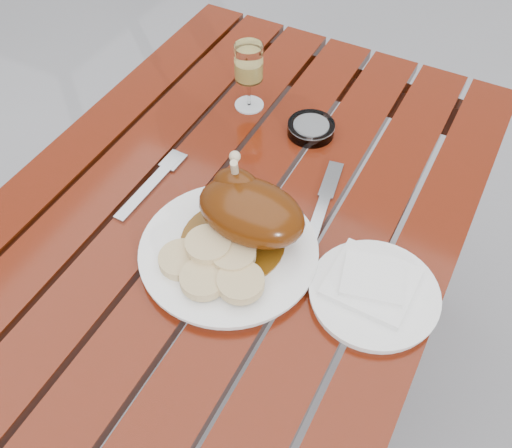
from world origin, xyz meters
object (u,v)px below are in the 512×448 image
at_px(dinner_plate, 229,252).
at_px(side_plate, 374,294).
at_px(ashtray, 311,129).
at_px(table, 233,316).
at_px(wine_glass, 249,77).

distance_m(dinner_plate, side_plate, 0.25).
distance_m(dinner_plate, ashtray, 0.35).
bearing_deg(dinner_plate, table, 121.61).
xyz_separation_m(dinner_plate, side_plate, (0.25, 0.04, -0.00)).
distance_m(table, ashtray, 0.47).
relative_size(wine_glass, ashtray, 1.52).
distance_m(side_plate, ashtray, 0.40).
height_order(dinner_plate, side_plate, dinner_plate).
xyz_separation_m(table, side_plate, (0.30, -0.05, 0.38)).
bearing_deg(dinner_plate, wine_glass, 113.46).
distance_m(table, side_plate, 0.49).
bearing_deg(side_plate, dinner_plate, -171.84).
relative_size(dinner_plate, side_plate, 1.45).
bearing_deg(table, side_plate, -10.31).
bearing_deg(table, wine_glass, 110.58).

